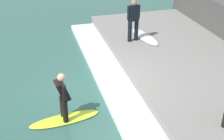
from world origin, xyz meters
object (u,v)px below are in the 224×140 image
at_px(surfer_riding, 63,94).
at_px(surfboard_riding, 65,119).
at_px(surfer_waiting_near, 133,18).
at_px(surfboard_waiting_near, 145,37).

bearing_deg(surfer_riding, surfboard_riding, -90.00).
relative_size(surfboard_riding, surfer_waiting_near, 1.21).
bearing_deg(surfer_riding, surfer_waiting_near, 49.88).
distance_m(surfboard_riding, surfboard_waiting_near, 5.54).
height_order(surfer_waiting_near, surfboard_waiting_near, surfer_waiting_near).
bearing_deg(surfboard_waiting_near, surfer_waiting_near, -162.01).
relative_size(surfboard_riding, surfer_riding, 1.43).
bearing_deg(surfboard_riding, surfer_riding, 90.00).
xyz_separation_m(surfboard_riding, surfboard_waiting_near, (3.80, 4.01, 0.42)).
relative_size(surfer_riding, surfboard_waiting_near, 0.69).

